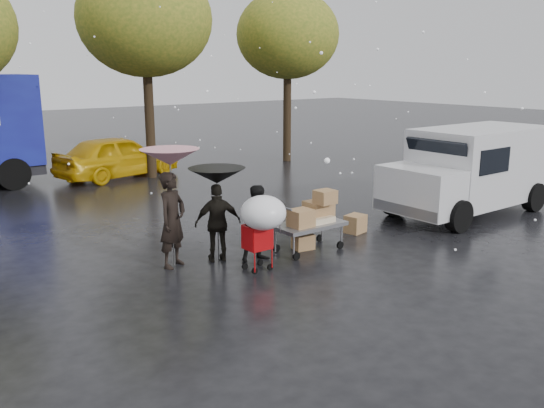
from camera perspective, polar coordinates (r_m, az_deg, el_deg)
ground at (r=10.83m, az=-0.30°, el=-6.70°), size 90.00×90.00×0.00m
person_pink at (r=11.01m, az=-9.84°, el=-1.56°), size 0.79×0.69×1.83m
person_middle at (r=11.20m, az=-1.27°, el=-1.95°), size 0.80×0.66×1.52m
person_black at (r=11.24m, az=-5.38°, el=-1.87°), size 0.98×0.69×1.54m
umbrella_pink at (r=10.76m, az=-10.09°, el=4.59°), size 1.10×1.10×2.26m
umbrella_black at (r=11.04m, az=-5.49°, el=2.80°), size 1.10×1.10×1.86m
vendor_cart at (r=11.90m, az=4.01°, el=-1.21°), size 1.52×0.80×1.27m
shopping_cart at (r=10.49m, az=-0.97°, el=-1.28°), size 0.84×0.84×1.46m
white_van at (r=15.78m, az=19.17°, el=3.32°), size 4.91×2.18×2.20m
box_ground_near at (r=13.41m, az=8.25°, el=-1.94°), size 0.52×0.45×0.41m
box_ground_far at (r=12.09m, az=3.10°, el=-3.75°), size 0.46×0.38×0.32m
yellow_taxi at (r=20.52m, az=-15.04°, el=4.58°), size 4.58×2.54×1.47m
tree_row at (r=19.02m, az=-20.91°, el=16.49°), size 21.60×4.40×7.12m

